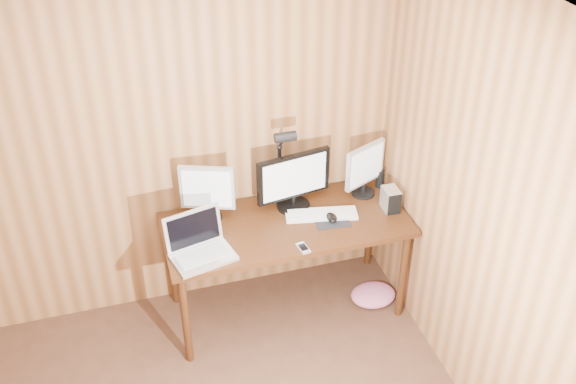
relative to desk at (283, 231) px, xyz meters
name	(u,v)px	position (x,y,z in m)	size (l,w,h in m)	color
desk	(283,231)	(0.00, 0.00, 0.00)	(1.60, 0.70, 0.75)	#3B1D0C
monitor_center	(294,181)	(0.10, 0.08, 0.33)	(0.51, 0.22, 0.40)	black
monitor_left	(207,192)	(-0.47, 0.10, 0.34)	(0.34, 0.17, 0.40)	black
monitor_right	(365,169)	(0.61, 0.09, 0.33)	(0.32, 0.17, 0.38)	black
laptop	(199,245)	(-0.60, -0.23, 0.19)	(0.42, 0.36, 0.26)	silver
keyboard	(321,214)	(0.25, -0.07, 0.13)	(0.49, 0.23, 0.02)	silver
mousepad	(332,220)	(0.29, -0.14, 0.12)	(0.23, 0.19, 0.00)	black
mouse	(332,217)	(0.29, -0.14, 0.14)	(0.07, 0.11, 0.04)	black
hard_drive	(391,199)	(0.71, -0.13, 0.20)	(0.10, 0.14, 0.16)	silver
phone	(303,248)	(0.02, -0.37, 0.13)	(0.07, 0.12, 0.02)	silver
speaker	(380,179)	(0.75, 0.15, 0.19)	(0.06, 0.06, 0.13)	black
desk_lamp	(283,154)	(0.05, 0.16, 0.50)	(0.14, 0.20, 0.61)	black
fabric_pile	(373,295)	(0.62, -0.19, -0.58)	(0.33, 0.27, 0.10)	#D96890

